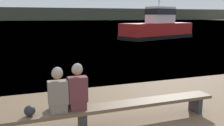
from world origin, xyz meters
name	(u,v)px	position (x,y,z in m)	size (l,w,h in m)	color
water_surface	(22,21)	(0.00, 126.49, 0.00)	(240.00, 240.00, 0.00)	#5684A3
far_shoreline	(21,14)	(0.00, 152.02, 3.60)	(600.00, 12.00, 7.20)	#424738
bench_main	(82,112)	(0.02, 3.46, 0.38)	(6.51, 0.47, 0.46)	brown
person_left	(58,92)	(-0.48, 3.47, 0.89)	(0.40, 0.43, 0.95)	#70665B
person_right	(77,89)	(-0.07, 3.47, 0.91)	(0.40, 0.43, 1.00)	#56282D
shopping_bag	(30,111)	(-1.05, 3.43, 0.57)	(0.22, 0.21, 0.22)	#232328
tugboat_red	(158,28)	(13.18, 22.76, 1.09)	(9.55, 5.73, 6.32)	#A81919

